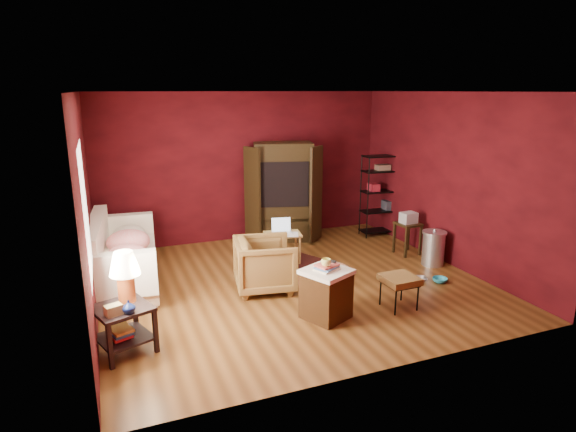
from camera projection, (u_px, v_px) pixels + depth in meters
name	position (u px, v px, depth m)	size (l,w,h in m)	color
room	(291.00, 193.00, 6.87)	(5.54, 5.04, 2.84)	brown
sofa	(121.00, 258.00, 7.10)	(2.10, 0.61, 0.82)	white
armchair	(265.00, 262.00, 6.93)	(0.82, 0.77, 0.84)	black
pet_bowl_steel	(420.00, 274.00, 7.31)	(0.22, 0.05, 0.22)	silver
pet_bowl_turquoise	(440.00, 275.00, 7.26)	(0.22, 0.07, 0.22)	#28A2BE
vase	(129.00, 307.00, 5.07)	(0.14, 0.14, 0.14)	#0E1947
mug	(326.00, 262.00, 5.90)	(0.12, 0.10, 0.12)	#E8E871
side_table	(124.00, 292.00, 5.27)	(0.72, 0.72, 1.12)	black
sofa_cushions	(121.00, 256.00, 7.08)	(1.08, 2.29, 0.93)	white
hamper	(326.00, 293.00, 6.08)	(0.70, 0.70, 0.74)	#452610
footstool	(400.00, 281.00, 6.35)	(0.45, 0.45, 0.45)	black
rug_round	(314.00, 272.00, 7.67)	(1.58, 1.58, 0.01)	beige
rug_oriental	(286.00, 265.00, 7.93)	(1.56, 1.38, 0.01)	#4D1914
laptop_desk	(282.00, 236.00, 8.01)	(0.67, 0.55, 0.74)	tan
tv_armoire	(283.00, 190.00, 9.14)	(1.43, 1.02, 1.88)	black
wire_shelving	(382.00, 192.00, 9.49)	(0.80, 0.39, 1.60)	black
small_stand	(408.00, 223.00, 8.42)	(0.41, 0.41, 0.76)	black
trash_can	(433.00, 248.00, 7.95)	(0.44, 0.44, 0.62)	silver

